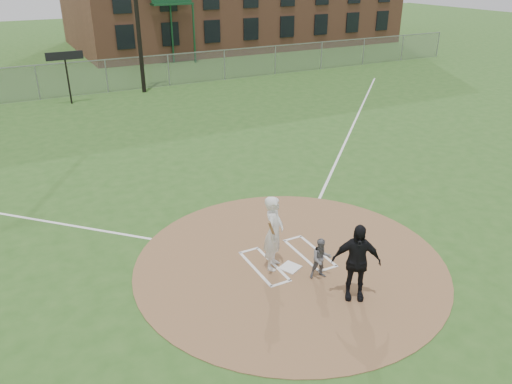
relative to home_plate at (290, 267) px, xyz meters
name	(u,v)px	position (x,y,z in m)	size (l,w,h in m)	color
ground	(290,263)	(0.14, 0.25, -0.04)	(140.00, 140.00, 0.00)	#2B521C
dirt_circle	(290,262)	(0.14, 0.25, -0.03)	(8.40, 8.40, 0.02)	olive
home_plate	(290,267)	(0.00, 0.00, 0.00)	(0.47, 0.47, 0.03)	silver
foul_line_first	(352,128)	(9.14, 9.25, -0.03)	(0.10, 24.00, 0.01)	white
catcher	(321,259)	(0.47, -0.72, 0.54)	(0.54, 0.42, 1.11)	slate
umpire	(356,262)	(0.71, -1.77, 0.97)	(1.16, 0.48, 1.98)	black
batters_boxes	(287,259)	(0.14, 0.40, -0.01)	(2.08, 1.88, 0.01)	white
batter_at_plate	(274,233)	(-0.36, 0.28, 1.02)	(0.96, 1.09, 2.06)	silver
outfield_fence	(107,76)	(0.14, 22.25, 0.98)	(56.08, 0.08, 2.03)	slate
scoreboard_sign	(65,61)	(-2.36, 20.45, 2.35)	(2.00, 0.10, 2.93)	black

